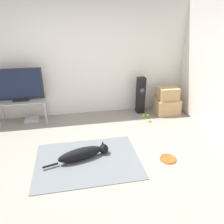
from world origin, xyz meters
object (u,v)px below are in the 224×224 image
(tv, at_px, (19,85))
(tennis_ball_loose_on_carpet, at_px, (148,115))
(floor_speaker, at_px, (141,95))
(tennis_ball_by_boxes, at_px, (143,116))
(cardboard_box_upper, at_px, (168,94))
(dog, at_px, (84,153))
(cardboard_box_lower, at_px, (167,106))
(game_console, at_px, (32,119))
(tennis_ball_near_speaker, at_px, (150,120))
(tv_stand, at_px, (22,103))
(frisbee, at_px, (168,159))

(tv, height_order, tennis_ball_loose_on_carpet, tv)
(floor_speaker, bearing_deg, tennis_ball_by_boxes, -91.39)
(cardboard_box_upper, relative_size, floor_speaker, 0.53)
(dog, height_order, tennis_ball_by_boxes, dog)
(cardboard_box_lower, xyz_separation_m, game_console, (-3.20, 0.18, -0.14))
(dog, distance_m, tennis_ball_near_speaker, 1.94)
(dog, xyz_separation_m, cardboard_box_lower, (2.15, 1.49, 0.07))
(dog, distance_m, cardboard_box_upper, 2.65)
(cardboard_box_upper, relative_size, game_console, 1.59)
(tv_stand, relative_size, tennis_ball_loose_on_carpet, 15.66)
(cardboard_box_lower, bearing_deg, tennis_ball_loose_on_carpet, -168.10)
(tennis_ball_loose_on_carpet, bearing_deg, dog, -139.56)
(tv, bearing_deg, cardboard_box_lower, -2.68)
(tv_stand, relative_size, tennis_ball_by_boxes, 15.66)
(cardboard_box_upper, height_order, floor_speaker, floor_speaker)
(cardboard_box_upper, xyz_separation_m, tennis_ball_near_speaker, (-0.56, -0.39, -0.47))
(frisbee, bearing_deg, dog, 168.40)
(tennis_ball_by_boxes, distance_m, game_console, 2.59)
(dog, distance_m, cardboard_box_lower, 2.62)
(floor_speaker, relative_size, tv_stand, 0.86)
(floor_speaker, height_order, game_console, floor_speaker)
(dog, height_order, game_console, dog)
(cardboard_box_upper, relative_size, tv_stand, 0.46)
(frisbee, bearing_deg, tennis_ball_near_speaker, 82.47)
(tennis_ball_by_boxes, bearing_deg, tv_stand, 174.39)
(frisbee, xyz_separation_m, floor_speaker, (0.13, 1.97, 0.43))
(cardboard_box_lower, height_order, tennis_ball_loose_on_carpet, cardboard_box_lower)
(cardboard_box_lower, xyz_separation_m, tv_stand, (-3.34, 0.15, 0.28))
(cardboard_box_upper, bearing_deg, tennis_ball_by_boxes, -168.79)
(frisbee, xyz_separation_m, tv, (-2.59, 1.94, 0.86))
(cardboard_box_lower, bearing_deg, tv, 177.32)
(dog, height_order, tennis_ball_near_speaker, dog)
(tennis_ball_by_boxes, bearing_deg, dog, -137.65)
(floor_speaker, bearing_deg, tv_stand, -179.22)
(dog, bearing_deg, tennis_ball_near_speaker, 35.25)
(dog, bearing_deg, cardboard_box_lower, 34.81)
(tv_stand, height_order, tennis_ball_loose_on_carpet, tv_stand)
(cardboard_box_lower, height_order, game_console, cardboard_box_lower)
(frisbee, bearing_deg, tv, 143.23)
(frisbee, xyz_separation_m, cardboard_box_upper, (0.75, 1.79, 0.49))
(tv, distance_m, tennis_ball_near_speaker, 2.95)
(cardboard_box_lower, relative_size, game_console, 1.92)
(tennis_ball_near_speaker, height_order, tennis_ball_loose_on_carpet, same)
(tennis_ball_by_boxes, bearing_deg, floor_speaker, 88.61)
(dog, xyz_separation_m, tennis_ball_by_boxes, (1.52, 1.38, -0.08))
(tv_stand, bearing_deg, frisbee, -36.74)
(frisbee, bearing_deg, game_console, 141.28)
(tv_stand, bearing_deg, tennis_ball_near_speaker, -10.81)
(floor_speaker, bearing_deg, game_console, -179.87)
(tennis_ball_near_speaker, bearing_deg, cardboard_box_upper, 34.64)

